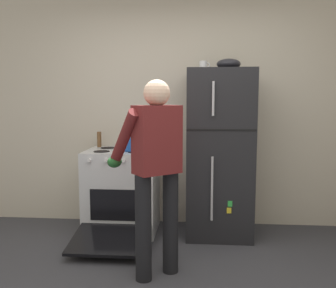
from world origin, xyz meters
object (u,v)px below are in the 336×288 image
Objects in this scene: stove_range at (122,192)px; pepper_mill at (99,139)px; refrigerator at (219,153)px; mixing_bowl at (229,64)px; coffee_mug at (203,66)px; person_cook at (155,161)px; red_pot at (135,144)px.

stove_range is 0.66m from pepper_mill.
refrigerator is 7.08× the size of mixing_bowl.
coffee_mug is (-0.18, 0.05, 0.92)m from refrigerator.
person_cook is 1.01m from red_pot.
person_cook reaches higher than stove_range.
stove_range is 0.56m from red_pot.
stove_range is (-1.05, -0.02, -0.43)m from refrigerator.
pepper_mill is at bearing 172.05° from mixing_bowl.
coffee_mug is (0.71, 0.10, 0.83)m from red_pot.
coffee_mug reaches higher than stove_range.
stove_range is 4.90× the size of mixing_bowl.
pepper_mill is 1.66m from mixing_bowl.
refrigerator is at bearing 3.19° from red_pot.
red_pot is 3.27× the size of coffee_mug.
pepper_mill is at bearing 172.72° from coffee_mug.
person_cook is 9.25× the size of pepper_mill.
mixing_bowl is at bearing 0.90° from stove_range.
mixing_bowl reaches higher than refrigerator.
person_cook is (0.48, -0.99, 0.51)m from stove_range.
red_pot is 1.48× the size of mixing_bowl.
coffee_mug is at bearing -7.28° from pepper_mill.
mixing_bowl reaches higher than person_cook.
pepper_mill is at bearing 122.87° from person_cook.
stove_range is 7.00× the size of pepper_mill.
coffee_mug reaches higher than red_pot.
pepper_mill is at bearing 151.48° from red_pot.
mixing_bowl is at bearing 0.21° from refrigerator.
refrigerator is at bearing -8.43° from pepper_mill.
pepper_mill reaches higher than stove_range.
refrigerator is 1.37m from pepper_mill.
person_cook is 6.47× the size of mixing_bowl.
refrigerator reaches higher than red_pot.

